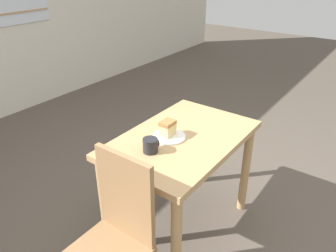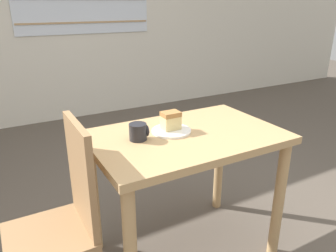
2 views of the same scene
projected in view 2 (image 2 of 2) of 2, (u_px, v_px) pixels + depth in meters
wall_back at (64, 1)px, 3.78m from camera, size 10.00×0.10×2.80m
dining_table_near at (186, 156)px, 1.75m from camera, size 0.99×0.64×0.75m
chair_near_window at (63, 219)px, 1.46m from camera, size 0.37×0.37×0.93m
plate at (171, 131)px, 1.73m from camera, size 0.21×0.21×0.01m
cake_slice at (171, 120)px, 1.72m from camera, size 0.09×0.07×0.10m
coffee_mug at (139, 132)px, 1.62m from camera, size 0.10×0.09×0.08m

